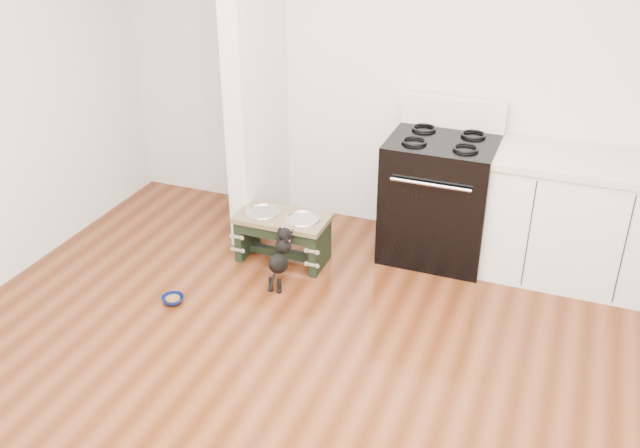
{
  "coord_description": "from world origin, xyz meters",
  "views": [
    {
      "loc": [
        1.13,
        -2.56,
        2.74
      ],
      "look_at": [
        -0.35,
        1.28,
        0.56
      ],
      "focal_mm": 40.0,
      "sensor_mm": 36.0,
      "label": 1
    }
  ],
  "objects": [
    {
      "name": "room_shell",
      "position": [
        0.0,
        0.0,
        1.62
      ],
      "size": [
        5.0,
        5.0,
        5.0
      ],
      "color": "silver",
      "rests_on": "ground"
    },
    {
      "name": "ground",
      "position": [
        0.0,
        0.0,
        0.0
      ],
      "size": [
        5.0,
        5.0,
        0.0
      ],
      "primitive_type": "plane",
      "color": "#4A200D",
      "rests_on": "ground"
    },
    {
      "name": "dog_feeder",
      "position": [
        -0.78,
        1.63,
        0.26
      ],
      "size": [
        0.67,
        0.36,
        0.38
      ],
      "color": "black",
      "rests_on": "ground"
    },
    {
      "name": "partition_wall",
      "position": [
        -1.18,
        2.1,
        1.35
      ],
      "size": [
        0.15,
        0.8,
        2.7
      ],
      "primitive_type": "cube",
      "color": "silver",
      "rests_on": "ground"
    },
    {
      "name": "oven_range",
      "position": [
        0.25,
        2.16,
        0.48
      ],
      "size": [
        0.76,
        0.69,
        1.14
      ],
      "color": "black",
      "rests_on": "ground"
    },
    {
      "name": "floor_bowl",
      "position": [
        -1.25,
        0.84,
        0.02
      ],
      "size": [
        0.16,
        0.16,
        0.05
      ],
      "rotation": [
        0.0,
        0.0,
        -0.05
      ],
      "color": "#0B154F",
      "rests_on": "ground"
    },
    {
      "name": "cabinet_run",
      "position": [
        1.23,
        2.18,
        0.45
      ],
      "size": [
        1.24,
        0.64,
        0.91
      ],
      "color": "white",
      "rests_on": "ground"
    },
    {
      "name": "puppy",
      "position": [
        -0.66,
        1.32,
        0.22
      ],
      "size": [
        0.12,
        0.35,
        0.41
      ],
      "color": "black",
      "rests_on": "ground"
    }
  ]
}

